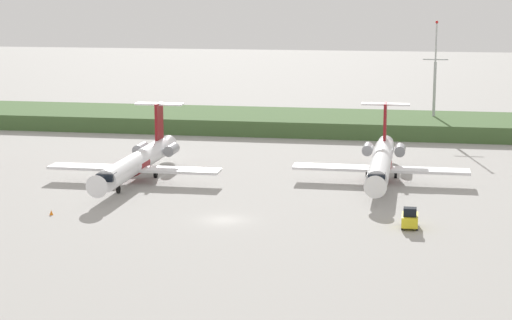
{
  "coord_description": "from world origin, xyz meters",
  "views": [
    {
      "loc": [
        20.58,
        -94.61,
        24.9
      ],
      "look_at": [
        0.0,
        19.92,
        3.0
      ],
      "focal_mm": 64.01,
      "sensor_mm": 36.0,
      "label": 1
    }
  ],
  "objects_px": {
    "regional_jet_third": "(138,161)",
    "baggage_tug": "(410,219)",
    "antenna_mast": "(435,86)",
    "safety_cone_front_marker": "(51,213)",
    "regional_jet_fourth": "(381,161)"
  },
  "relations": [
    {
      "from": "regional_jet_fourth",
      "to": "antenna_mast",
      "type": "height_order",
      "value": "antenna_mast"
    },
    {
      "from": "antenna_mast",
      "to": "safety_cone_front_marker",
      "type": "relative_size",
      "value": 35.34
    },
    {
      "from": "baggage_tug",
      "to": "antenna_mast",
      "type": "bearing_deg",
      "value": 87.33
    },
    {
      "from": "regional_jet_third",
      "to": "regional_jet_fourth",
      "type": "height_order",
      "value": "same"
    },
    {
      "from": "regional_jet_third",
      "to": "antenna_mast",
      "type": "distance_m",
      "value": 63.3
    },
    {
      "from": "regional_jet_third",
      "to": "antenna_mast",
      "type": "height_order",
      "value": "antenna_mast"
    },
    {
      "from": "antenna_mast",
      "to": "baggage_tug",
      "type": "distance_m",
      "value": 68.6
    },
    {
      "from": "antenna_mast",
      "to": "regional_jet_fourth",
      "type": "bearing_deg",
      "value": -99.35
    },
    {
      "from": "regional_jet_third",
      "to": "baggage_tug",
      "type": "height_order",
      "value": "regional_jet_third"
    },
    {
      "from": "regional_jet_third",
      "to": "baggage_tug",
      "type": "distance_m",
      "value": 40.27
    },
    {
      "from": "regional_jet_fourth",
      "to": "safety_cone_front_marker",
      "type": "distance_m",
      "value": 43.67
    },
    {
      "from": "regional_jet_third",
      "to": "antenna_mast",
      "type": "relative_size",
      "value": 1.59
    },
    {
      "from": "regional_jet_fourth",
      "to": "antenna_mast",
      "type": "xyz_separation_m",
      "value": [
        7.27,
        44.14,
        5.59
      ]
    },
    {
      "from": "regional_jet_fourth",
      "to": "baggage_tug",
      "type": "distance_m",
      "value": 24.4
    },
    {
      "from": "regional_jet_fourth",
      "to": "antenna_mast",
      "type": "relative_size",
      "value": 1.59
    }
  ]
}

